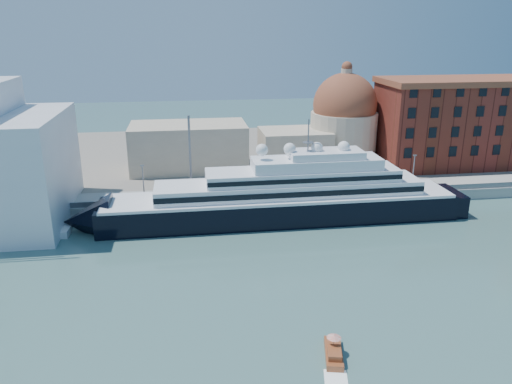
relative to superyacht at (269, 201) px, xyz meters
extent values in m
plane|color=#355D5A|center=(4.59, -23.00, -4.21)|extent=(400.00, 400.00, 0.00)
cube|color=gray|center=(4.59, 11.00, -2.96)|extent=(180.00, 10.00, 2.50)
cube|color=slate|center=(4.59, 52.00, -3.21)|extent=(260.00, 72.00, 2.00)
cube|color=slate|center=(4.59, 6.50, -1.11)|extent=(180.00, 0.10, 1.20)
cube|color=black|center=(2.22, 0.00, -2.17)|extent=(72.37, 11.13, 6.03)
cone|color=black|center=(-35.82, 0.00, -2.17)|extent=(9.28, 11.13, 11.13)
cube|color=black|center=(38.41, 0.00, -2.36)|extent=(5.57, 10.21, 5.57)
cube|color=white|center=(2.22, 0.00, 1.08)|extent=(70.52, 11.32, 0.56)
cube|color=white|center=(4.08, 0.00, 2.75)|extent=(53.82, 9.28, 2.78)
cube|color=black|center=(4.08, -4.64, 2.75)|extent=(53.82, 0.15, 1.11)
cube|color=white|center=(6.86, 0.00, 5.35)|extent=(38.97, 8.35, 2.41)
cube|color=white|center=(9.64, 0.00, 7.67)|extent=(25.98, 7.42, 2.23)
cube|color=white|center=(11.50, 0.00, 9.52)|extent=(14.85, 6.50, 1.48)
cylinder|color=slate|center=(7.79, 0.00, 13.42)|extent=(0.28, 0.28, 6.50)
sphere|color=white|center=(-1.49, 0.00, 10.82)|extent=(2.41, 2.41, 2.41)
sphere|color=white|center=(4.08, 0.00, 10.82)|extent=(2.41, 2.41, 2.41)
sphere|color=white|center=(9.64, 0.00, 10.82)|extent=(2.41, 2.41, 2.41)
sphere|color=white|center=(15.21, 0.00, 10.82)|extent=(2.41, 2.41, 2.41)
cube|color=white|center=(-44.84, -1.56, -3.63)|extent=(11.69, 4.34, 1.54)
cube|color=white|center=(-42.92, -1.65, -2.38)|extent=(3.95, 2.57, 1.15)
cube|color=brown|center=(0.25, -45.04, -3.86)|extent=(3.30, 6.34, 1.01)
cube|color=brown|center=(0.03, -46.02, -3.00)|extent=(2.13, 2.81, 0.81)
cylinder|color=slate|center=(0.36, -44.55, -2.60)|extent=(0.06, 0.06, 1.61)
cone|color=red|center=(0.36, -44.55, -1.69)|extent=(1.81, 1.81, 0.40)
cube|color=maroon|center=(56.59, 29.00, 8.79)|extent=(42.00, 18.00, 22.00)
cube|color=brown|center=(56.59, 29.00, 20.29)|extent=(43.00, 19.00, 1.50)
cylinder|color=beige|center=(26.59, 35.00, 4.79)|extent=(18.00, 18.00, 14.00)
sphere|color=brown|center=(26.59, 35.00, 13.79)|extent=(17.00, 17.00, 17.00)
cylinder|color=beige|center=(26.59, 35.00, 21.79)|extent=(3.00, 3.00, 3.00)
cube|color=beige|center=(12.59, 33.00, 2.79)|extent=(18.00, 14.00, 10.00)
cube|color=beige|center=(-15.41, 35.00, 3.79)|extent=(30.00, 16.00, 12.00)
cylinder|color=slate|center=(-25.41, 8.00, 2.29)|extent=(0.24, 0.24, 8.00)
cube|color=slate|center=(-25.41, 8.00, 6.39)|extent=(0.80, 0.30, 0.25)
cylinder|color=slate|center=(4.59, 8.00, 2.29)|extent=(0.24, 0.24, 8.00)
cube|color=slate|center=(4.59, 8.00, 6.39)|extent=(0.80, 0.30, 0.25)
cylinder|color=slate|center=(34.59, 8.00, 2.29)|extent=(0.24, 0.24, 8.00)
cube|color=slate|center=(34.59, 8.00, 6.39)|extent=(0.80, 0.30, 0.25)
cylinder|color=slate|center=(-15.41, 10.00, 7.29)|extent=(0.50, 0.50, 18.00)
camera|label=1|loc=(-16.50, -94.28, 34.00)|focal=35.00mm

